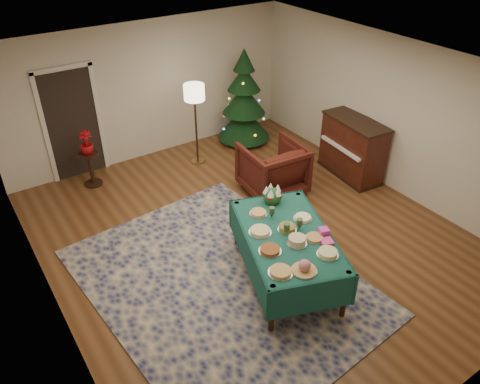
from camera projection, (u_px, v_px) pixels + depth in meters
room_shell at (253, 163)px, 6.76m from camera, size 7.00×7.00×7.00m
doorway at (72, 122)px, 8.57m from camera, size 1.08×0.04×2.16m
rug at (220, 281)px, 6.62m from camera, size 3.54×4.45×0.02m
buffet_table at (287, 243)px, 6.39m from camera, size 1.76×2.26×0.77m
platter_0 at (281, 272)px, 5.65m from camera, size 0.31×0.31×0.05m
platter_1 at (304, 267)px, 5.65m from camera, size 0.32×0.32×0.17m
platter_2 at (328, 253)px, 5.93m from camera, size 0.28×0.28×0.06m
platter_3 at (270, 250)px, 5.99m from camera, size 0.30×0.30×0.05m
platter_4 at (297, 241)px, 6.10m from camera, size 0.27×0.27×0.10m
platter_5 at (315, 238)px, 6.20m from camera, size 0.26×0.26×0.04m
platter_6 at (260, 231)px, 6.32m from camera, size 0.32×0.32×0.05m
platter_7 at (287, 228)px, 6.36m from camera, size 0.26×0.26×0.07m
platter_8 at (303, 218)px, 6.58m from camera, size 0.27×0.27×0.04m
platter_9 at (258, 213)px, 6.68m from camera, size 0.26×0.26×0.04m
goblet_0 at (272, 212)px, 6.56m from camera, size 0.08×0.08×0.18m
goblet_1 at (299, 224)px, 6.33m from camera, size 0.08×0.08×0.18m
goblet_2 at (287, 229)px, 6.24m from camera, size 0.08×0.08×0.18m
napkin_stack at (327, 242)px, 6.13m from camera, size 0.20×0.20×0.04m
gift_box at (324, 232)px, 6.26m from camera, size 0.16×0.16×0.10m
centerpiece at (273, 195)px, 6.87m from camera, size 0.28×0.28×0.32m
armchair at (273, 166)px, 8.35m from camera, size 1.08×1.03×1.04m
floor_lamp at (194, 97)px, 8.80m from camera, size 0.40×0.40×1.64m
side_table at (91, 170)px, 8.65m from camera, size 0.37×0.37×0.65m
potted_plant at (87, 148)px, 8.41m from camera, size 0.25×0.44×0.25m
christmas_tree at (244, 101)px, 9.87m from camera, size 1.48×1.48×2.04m
piano at (352, 149)px, 8.84m from camera, size 0.75×1.38×1.14m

